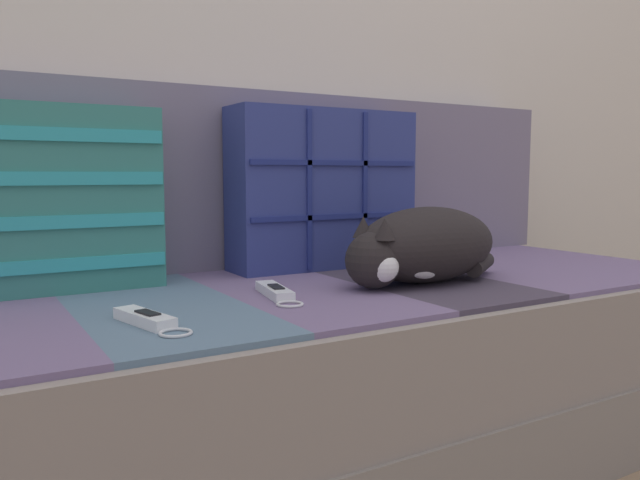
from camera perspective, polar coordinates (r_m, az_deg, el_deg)
ground_plane at (r=1.38m, az=5.56°, el=-20.96°), size 14.00×14.00×0.00m
couch at (r=1.42m, az=1.98°, el=-11.62°), size 1.82×0.80×0.39m
sofa_backrest at (r=1.64m, az=-4.26°, el=5.58°), size 1.78×0.14×0.43m
throw_pillow_quilted at (r=1.54m, az=0.30°, el=4.66°), size 0.47×0.14×0.39m
throw_pillow_striped at (r=1.33m, az=-22.67°, el=3.48°), size 0.38×0.14×0.36m
sleeping_cat at (r=1.33m, az=9.26°, el=-0.64°), size 0.43×0.23×0.16m
game_remote_near at (r=1.18m, az=-4.08°, el=-4.76°), size 0.08×0.20×0.02m
game_remote_far at (r=1.00m, az=-15.54°, el=-7.00°), size 0.08×0.19×0.02m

